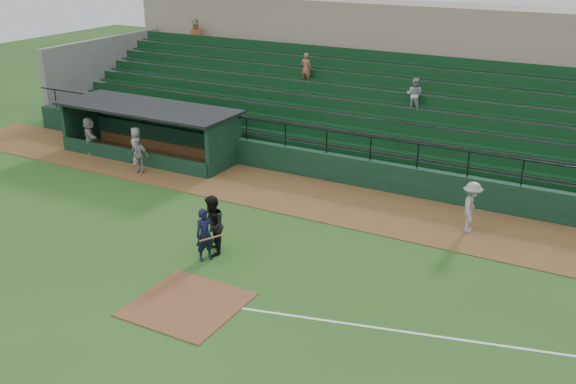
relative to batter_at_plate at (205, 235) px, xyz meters
The scene contains 12 objects.
ground 2.14m from the batter_at_plate, 53.64° to the right, with size 90.00×90.00×0.00m, color #264F19.
warning_track 6.59m from the batter_at_plate, 79.79° to the left, with size 40.00×4.00×0.03m, color brown.
home_plate_dirt 2.95m from the batter_at_plate, 65.77° to the right, with size 3.00×3.00×0.03m, color brown.
foul_line 9.21m from the batter_at_plate, ahead, with size 18.00×0.09×0.01m, color white.
stadium_structure 15.00m from the batter_at_plate, 85.56° to the left, with size 38.00×13.08×6.40m.
dugout 11.74m from the batter_at_plate, 137.09° to the left, with size 8.90×3.20×2.42m.
batter_at_plate is the anchor object (origin of this frame).
umpire 0.48m from the batter_at_plate, 95.73° to the left, with size 0.99×0.77×2.03m, color black.
runner 9.35m from the batter_at_plate, 41.85° to the left, with size 1.20×0.69×1.86m, color #9B9691.
dugout_player_a 9.18m from the batter_at_plate, 143.96° to the left, with size 0.93×0.39×1.58m, color gray.
dugout_player_b 10.48m from the batter_at_plate, 142.82° to the left, with size 0.84×0.54×1.71m, color #A9A49E.
dugout_player_c 12.93m from the batter_at_plate, 150.60° to the left, with size 1.66×0.53×1.79m, color #A29D98.
Camera 1 is at (10.42, -13.90, 9.92)m, focal length 41.01 mm.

